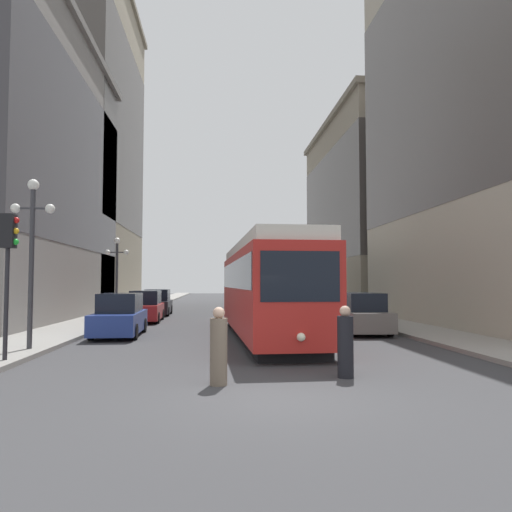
{
  "coord_description": "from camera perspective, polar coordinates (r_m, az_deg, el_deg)",
  "views": [
    {
      "loc": [
        -1.28,
        -9.6,
        2.25
      ],
      "look_at": [
        0.24,
        8.38,
        3.26
      ],
      "focal_mm": 34.26,
      "sensor_mm": 36.0,
      "label": 1
    }
  ],
  "objects": [
    {
      "name": "sidewalk_right",
      "position": [
        50.53,
        5.9,
        -5.65
      ],
      "size": [
        2.95,
        120.0,
        0.15
      ],
      "primitive_type": "cube",
      "color": "gray",
      "rests_on": "ground"
    },
    {
      "name": "parked_car_left_near",
      "position": [
        35.51,
        -11.43,
        -5.41
      ],
      "size": [
        1.95,
        4.76,
        1.82
      ],
      "rotation": [
        0.0,
        0.0,
        0.02
      ],
      "color": "black",
      "rests_on": "ground"
    },
    {
      "name": "streetcar",
      "position": [
        20.39,
        1.02,
        -3.63
      ],
      "size": [
        3.11,
        14.42,
        3.89
      ],
      "rotation": [
        0.0,
        0.0,
        0.04
      ],
      "color": "black",
      "rests_on": "ground"
    },
    {
      "name": "building_left_midblock",
      "position": [
        50.22,
        -21.08,
        12.35
      ],
      "size": [
        11.57,
        20.49,
        30.13
      ],
      "color": "gray",
      "rests_on": "ground"
    },
    {
      "name": "lamp_post_left_far",
      "position": [
        30.86,
        -15.95,
        -0.96
      ],
      "size": [
        1.41,
        0.36,
        4.87
      ],
      "color": "#333338",
      "rests_on": "sidewalk_left"
    },
    {
      "name": "traffic_light_near_left",
      "position": [
        15.23,
        -26.93,
        0.93
      ],
      "size": [
        0.47,
        0.36,
        4.03
      ],
      "color": "#232328",
      "rests_on": "sidewalk_left"
    },
    {
      "name": "sidewalk_left",
      "position": [
        50.12,
        -12.72,
        -5.61
      ],
      "size": [
        2.95,
        120.0,
        0.15
      ],
      "primitive_type": "cube",
      "color": "gray",
      "rests_on": "ground"
    },
    {
      "name": "parked_car_left_far",
      "position": [
        21.86,
        -15.61,
        -6.78
      ],
      "size": [
        1.98,
        4.92,
        1.82
      ],
      "rotation": [
        0.0,
        0.0,
        0.03
      ],
      "color": "black",
      "rests_on": "ground"
    },
    {
      "name": "ground_plane",
      "position": [
        9.95,
        2.81,
        -16.29
      ],
      "size": [
        200.0,
        200.0,
        0.0
      ],
      "primitive_type": "plane",
      "color": "#38383A"
    },
    {
      "name": "parked_car_left_mid",
      "position": [
        29.55,
        -12.77,
        -5.86
      ],
      "size": [
        1.98,
        4.9,
        1.82
      ],
      "rotation": [
        0.0,
        0.0,
        0.02
      ],
      "color": "black",
      "rests_on": "ground"
    },
    {
      "name": "parked_car_right_far",
      "position": [
        22.67,
        12.21,
        -6.7
      ],
      "size": [
        2.01,
        4.63,
        1.82
      ],
      "rotation": [
        0.0,
        0.0,
        3.11
      ],
      "color": "black",
      "rests_on": "ground"
    },
    {
      "name": "lamp_post_left_near",
      "position": [
        17.51,
        -24.68,
        2.06
      ],
      "size": [
        1.41,
        0.36,
        5.51
      ],
      "color": "#333338",
      "rests_on": "sidewalk_left"
    },
    {
      "name": "building_right_midblock",
      "position": [
        49.68,
        15.49,
        4.99
      ],
      "size": [
        13.22,
        21.58,
        17.98
      ],
      "color": "gray",
      "rests_on": "ground"
    },
    {
      "name": "pedestrian_crossing_near",
      "position": [
        11.06,
        -4.38,
        -10.72
      ],
      "size": [
        0.39,
        0.39,
        1.73
      ],
      "rotation": [
        0.0,
        0.0,
        3.51
      ],
      "color": "#6B5B4C",
      "rests_on": "ground"
    },
    {
      "name": "pedestrian_crossing_far",
      "position": [
        12.06,
        10.39,
        -10.08
      ],
      "size": [
        0.38,
        0.38,
        1.71
      ],
      "rotation": [
        0.0,
        0.0,
        5.35
      ],
      "color": "black",
      "rests_on": "ground"
    },
    {
      "name": "transit_bus",
      "position": [
        33.52,
        5.52,
        -3.71
      ],
      "size": [
        2.79,
        11.64,
        3.45
      ],
      "rotation": [
        0.0,
        0.0,
        -0.02
      ],
      "color": "black",
      "rests_on": "ground"
    }
  ]
}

